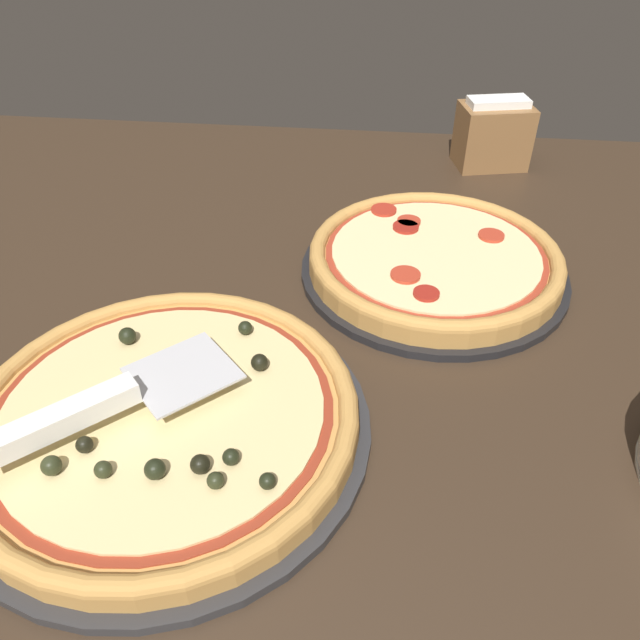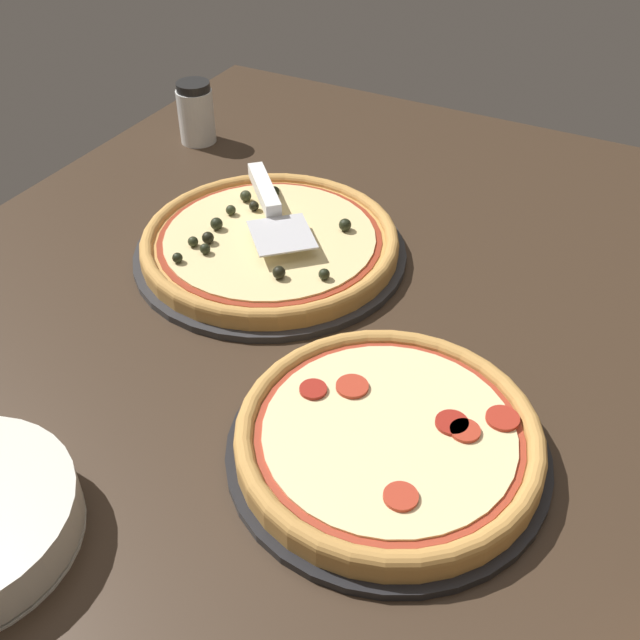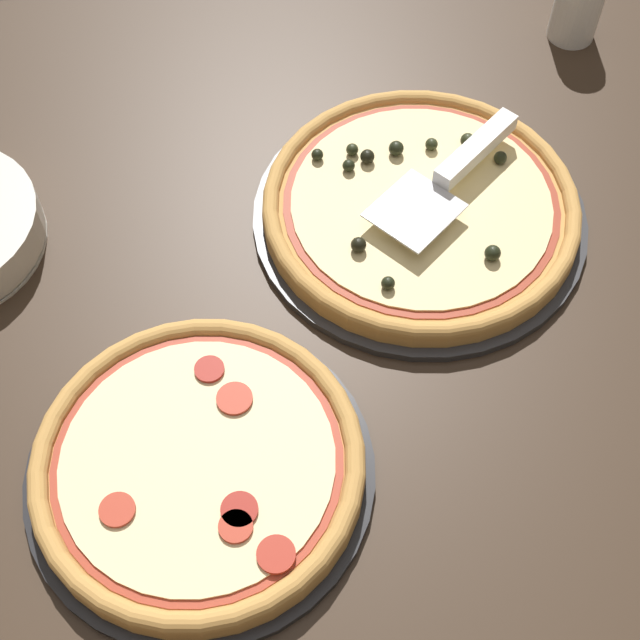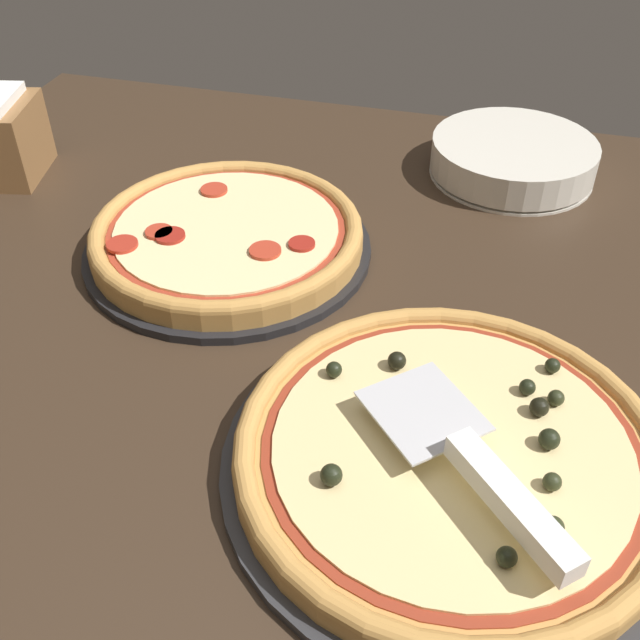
{
  "view_description": "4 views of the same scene",
  "coord_description": "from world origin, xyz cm",
  "px_view_note": "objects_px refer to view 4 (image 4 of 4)",
  "views": [
    {
      "loc": [
        13.14,
        -53.66,
        44.06
      ],
      "look_at": [
        7.37,
        -1.72,
        3.0
      ],
      "focal_mm": 35.0,
      "sensor_mm": 36.0,
      "label": 1
    },
    {
      "loc": [
        68.15,
        30.35,
        59.27
      ],
      "look_at": [
        7.37,
        -1.72,
        3.0
      ],
      "focal_mm": 42.0,
      "sensor_mm": 36.0,
      "label": 2
    },
    {
      "loc": [
        11.91,
        47.29,
        79.0
      ],
      "look_at": [
        7.37,
        -1.72,
        3.0
      ],
      "focal_mm": 50.0,
      "sensor_mm": 36.0,
      "label": 3
    },
    {
      "loc": [
        -46.78,
        -16.49,
        49.3
      ],
      "look_at": [
        7.37,
        -1.72,
        3.0
      ],
      "focal_mm": 42.0,
      "sensor_mm": 36.0,
      "label": 4
    }
  ],
  "objects_px": {
    "serving_spatula": "(489,479)",
    "napkin_holder": "(8,138)",
    "plate_stack": "(513,158)",
    "pizza_back": "(227,233)",
    "pizza_front": "(451,451)"
  },
  "relations": [
    {
      "from": "pizza_back",
      "to": "serving_spatula",
      "type": "height_order",
      "value": "serving_spatula"
    },
    {
      "from": "plate_stack",
      "to": "serving_spatula",
      "type": "bearing_deg",
      "value": -178.24
    },
    {
      "from": "napkin_holder",
      "to": "pizza_back",
      "type": "bearing_deg",
      "value": -106.6
    },
    {
      "from": "plate_stack",
      "to": "pizza_back",
      "type": "bearing_deg",
      "value": 132.36
    },
    {
      "from": "pizza_front",
      "to": "napkin_holder",
      "type": "bearing_deg",
      "value": 60.7
    },
    {
      "from": "pizza_back",
      "to": "plate_stack",
      "type": "bearing_deg",
      "value": -47.64
    },
    {
      "from": "pizza_front",
      "to": "napkin_holder",
      "type": "distance_m",
      "value": 0.73
    },
    {
      "from": "serving_spatula",
      "to": "napkin_holder",
      "type": "height_order",
      "value": "napkin_holder"
    },
    {
      "from": "pizza_back",
      "to": "plate_stack",
      "type": "xyz_separation_m",
      "value": [
        0.28,
        -0.3,
        -0.0
      ]
    },
    {
      "from": "pizza_back",
      "to": "serving_spatula",
      "type": "bearing_deg",
      "value": -133.28
    },
    {
      "from": "napkin_holder",
      "to": "serving_spatula",
      "type": "bearing_deg",
      "value": -121.32
    },
    {
      "from": "pizza_back",
      "to": "plate_stack",
      "type": "height_order",
      "value": "plate_stack"
    },
    {
      "from": "serving_spatula",
      "to": "pizza_front",
      "type": "bearing_deg",
      "value": 31.97
    },
    {
      "from": "pizza_front",
      "to": "pizza_back",
      "type": "bearing_deg",
      "value": 48.88
    },
    {
      "from": "serving_spatula",
      "to": "napkin_holder",
      "type": "distance_m",
      "value": 0.78
    }
  ]
}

